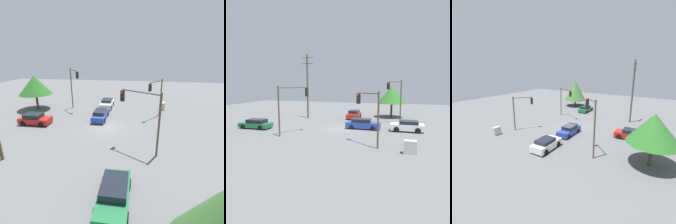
{
  "view_description": "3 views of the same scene",
  "coord_description": "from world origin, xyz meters",
  "views": [
    {
      "loc": [
        20.45,
        3.89,
        9.03
      ],
      "look_at": [
        -0.09,
        0.83,
        2.02
      ],
      "focal_mm": 28.0,
      "sensor_mm": 36.0,
      "label": 1
    },
    {
      "loc": [
        -7.9,
        28.01,
        6.32
      ],
      "look_at": [
        0.42,
        0.45,
        2.44
      ],
      "focal_mm": 35.0,
      "sensor_mm": 36.0,
      "label": 2
    },
    {
      "loc": [
        -24.44,
        -13.85,
        10.03
      ],
      "look_at": [
        0.74,
        1.84,
        2.38
      ],
      "focal_mm": 28.0,
      "sensor_mm": 36.0,
      "label": 3
    }
  ],
  "objects": [
    {
      "name": "traffic_signal_main",
      "position": [
        -6.78,
        -6.5,
        4.5
      ],
      "size": [
        2.13,
        2.09,
        6.71
      ],
      "rotation": [
        0.0,
        0.0,
        0.77
      ],
      "color": "brown",
      "rests_on": "ground_plane"
    },
    {
      "name": "traffic_signal_aux",
      "position": [
        5.17,
        4.43,
        4.13
      ],
      "size": [
        2.32,
        3.71,
        5.99
      ],
      "rotation": [
        0.0,
        0.0,
        4.18
      ],
      "color": "brown",
      "rests_on": "ground_plane"
    },
    {
      "name": "utility_pole_tall",
      "position": [
        8.58,
        -7.81,
        5.93
      ],
      "size": [
        2.2,
        0.28,
        11.25
      ],
      "color": "brown",
      "rests_on": "ground_plane"
    },
    {
      "name": "tree_far",
      "position": [
        -5.82,
        -12.79,
        4.1
      ],
      "size": [
        5.23,
        5.23,
        5.64
      ],
      "color": "#4C3823",
      "rests_on": "ground_plane"
    },
    {
      "name": "sedan_blue",
      "position": [
        -2.63,
        -1.23,
        0.68
      ],
      "size": [
        4.62,
        1.85,
        1.41
      ],
      "rotation": [
        0.0,
        0.0,
        1.57
      ],
      "color": "#233D93",
      "rests_on": "ground_plane"
    },
    {
      "name": "electrical_cabinet",
      "position": [
        -8.62,
        8.12,
        0.61
      ],
      "size": [
        1.14,
        0.66,
        1.22
      ],
      "primitive_type": "cube",
      "color": "#B2B2AD",
      "rests_on": "ground_plane"
    },
    {
      "name": "traffic_signal_cross",
      "position": [
        -4.65,
        6.56,
        3.77
      ],
      "size": [
        2.61,
        2.11,
        5.53
      ],
      "rotation": [
        0.0,
        0.0,
        -0.67
      ],
      "color": "brown",
      "rests_on": "ground_plane"
    },
    {
      "name": "sedan_red",
      "position": [
        0.45,
        -9.49,
        0.7
      ],
      "size": [
        2.0,
        4.04,
        1.44
      ],
      "color": "red",
      "rests_on": "ground_plane"
    },
    {
      "name": "sedan_green",
      "position": [
        11.68,
        2.71,
        0.63
      ],
      "size": [
        4.43,
        2.02,
        1.3
      ],
      "rotation": [
        0.0,
        0.0,
        -1.57
      ],
      "color": "#1E6638",
      "rests_on": "ground_plane"
    },
    {
      "name": "sedan_white",
      "position": [
        -8.5,
        -1.3,
        0.7
      ],
      "size": [
        4.19,
        2.02,
        1.41
      ],
      "rotation": [
        0.0,
        0.0,
        -1.57
      ],
      "color": "silver",
      "rests_on": "ground_plane"
    },
    {
      "name": "tree_right",
      "position": [
        15.89,
        7.78,
        4.07
      ],
      "size": [
        5.54,
        5.54,
        6.58
      ],
      "color": "#4C3823",
      "rests_on": "ground_plane"
    },
    {
      "name": "ground_plane",
      "position": [
        0.0,
        0.0,
        0.0
      ],
      "size": [
        80.0,
        80.0,
        0.0
      ],
      "primitive_type": "plane",
      "color": "#5B5B5E"
    }
  ]
}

